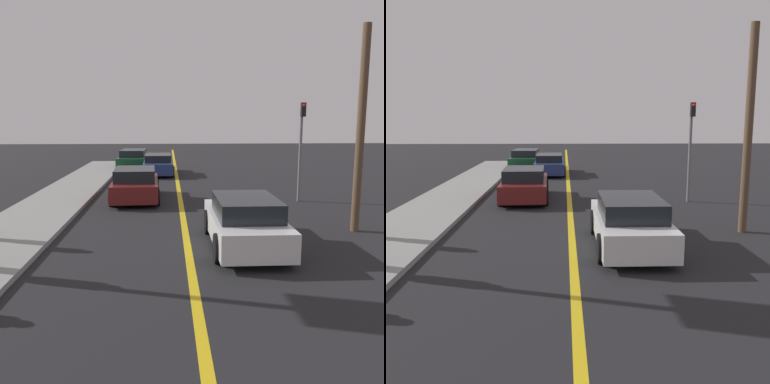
{
  "view_description": "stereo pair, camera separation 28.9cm",
  "coord_description": "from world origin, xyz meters",
  "views": [
    {
      "loc": [
        -0.49,
        0.35,
        3.34
      ],
      "look_at": [
        0.19,
        12.56,
        1.26
      ],
      "focal_mm": 40.0,
      "sensor_mm": 36.0,
      "label": 1
    },
    {
      "loc": [
        -0.21,
        0.33,
        3.34
      ],
      "look_at": [
        0.19,
        12.56,
        1.26
      ],
      "focal_mm": 40.0,
      "sensor_mm": 36.0,
      "label": 2
    }
  ],
  "objects": [
    {
      "name": "sidewalk_left",
      "position": [
        -5.03,
        16.89,
        0.07
      ],
      "size": [
        2.63,
        33.78,
        0.14
      ],
      "color": "gray",
      "rests_on": "ground_plane"
    },
    {
      "name": "road_center_line",
      "position": [
        0.0,
        18.0,
        0.0
      ],
      "size": [
        0.2,
        60.0,
        0.01
      ],
      "color": "gold",
      "rests_on": "ground_plane"
    },
    {
      "name": "car_far_distant",
      "position": [
        -1.11,
        26.56,
        0.61
      ],
      "size": [
        1.95,
        4.63,
        1.25
      ],
      "rotation": [
        0.0,
        0.0,
        0.02
      ],
      "color": "navy",
      "rests_on": "ground_plane"
    },
    {
      "name": "car_near_right_lane",
      "position": [
        1.5,
        11.21,
        0.67
      ],
      "size": [
        1.89,
        4.27,
        1.36
      ],
      "rotation": [
        0.0,
        0.0,
        -0.0
      ],
      "color": "silver",
      "rests_on": "ground_plane"
    },
    {
      "name": "traffic_light",
      "position": [
        4.86,
        17.39,
        2.46
      ],
      "size": [
        0.18,
        0.4,
        3.99
      ],
      "color": "slate",
      "rests_on": "ground_plane"
    },
    {
      "name": "utility_pole",
      "position": [
        5.12,
        12.61,
        3.0
      ],
      "size": [
        0.24,
        0.24,
        6.0
      ],
      "color": "brown",
      "rests_on": "ground_plane"
    },
    {
      "name": "car_parked_left_lot",
      "position": [
        -2.9,
        30.58,
        0.61
      ],
      "size": [
        2.13,
        4.78,
        1.26
      ],
      "rotation": [
        0.0,
        0.0,
        -0.04
      ],
      "color": "#144728",
      "rests_on": "ground_plane"
    },
    {
      "name": "car_ahead_center",
      "position": [
        -1.86,
        18.07,
        0.66
      ],
      "size": [
        2.08,
        4.3,
        1.35
      ],
      "rotation": [
        0.0,
        0.0,
        0.03
      ],
      "color": "maroon",
      "rests_on": "ground_plane"
    }
  ]
}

